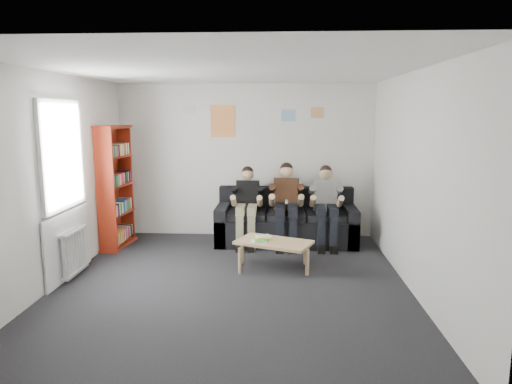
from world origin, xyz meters
TOP-DOWN VIEW (x-y plane):
  - room_shell at (0.00, 0.00)m, footprint 5.00×5.00m
  - sofa at (0.72, 2.06)m, footprint 2.35×0.96m
  - bookshelf at (-2.07, 1.67)m, footprint 0.30×0.90m
  - coffee_table at (0.53, 0.65)m, footprint 1.02×0.56m
  - game_cases at (0.36, 0.64)m, footprint 0.26×0.24m
  - person_left at (0.07, 1.85)m, footprint 0.38×0.81m
  - person_middle at (0.72, 1.85)m, footprint 0.41×0.88m
  - person_right at (1.37, 1.85)m, footprint 0.39×0.83m
  - radiator at (-2.15, 0.20)m, footprint 0.10×0.64m
  - window at (-2.22, 0.20)m, footprint 0.05×1.30m
  - poster_large at (-0.40, 2.49)m, footprint 0.42×0.01m
  - poster_blue at (0.75, 2.49)m, footprint 0.25×0.01m
  - poster_pink at (1.25, 2.49)m, footprint 0.22×0.01m
  - poster_sign at (-1.00, 2.49)m, footprint 0.20×0.01m

SIDE VIEW (x-z plane):
  - sofa at x=0.72m, z-range -0.13..0.78m
  - radiator at x=-2.15m, z-range 0.05..0.65m
  - coffee_table at x=0.53m, z-range 0.16..0.57m
  - game_cases at x=0.36m, z-range 0.41..0.47m
  - person_left at x=0.07m, z-range 0.01..1.32m
  - person_right at x=1.37m, z-range 0.01..1.34m
  - person_middle at x=0.72m, z-range 0.00..1.38m
  - bookshelf at x=-2.07m, z-range 0.00..1.99m
  - window at x=-2.22m, z-range -0.15..2.21m
  - room_shell at x=0.00m, z-range -1.15..3.85m
  - poster_large at x=-0.40m, z-range 1.77..2.32m
  - poster_blue at x=0.75m, z-range 2.05..2.25m
  - poster_pink at x=1.25m, z-range 2.11..2.29m
  - poster_sign at x=-1.00m, z-range 2.18..2.32m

